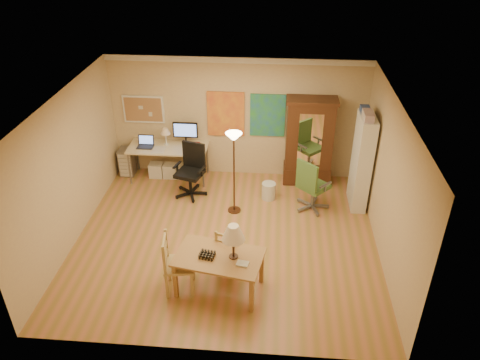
# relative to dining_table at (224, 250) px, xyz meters

# --- Properties ---
(floor) EXTENTS (5.50, 5.50, 0.00)m
(floor) POSITION_rel_dining_table_xyz_m (-0.12, 1.28, -0.80)
(floor) COLOR olive
(floor) RESTS_ON ground
(crown_molding) EXTENTS (5.50, 0.08, 0.12)m
(crown_molding) POSITION_rel_dining_table_xyz_m (-0.12, 3.74, 1.84)
(crown_molding) COLOR white
(crown_molding) RESTS_ON floor
(corkboard) EXTENTS (0.90, 0.04, 0.62)m
(corkboard) POSITION_rel_dining_table_xyz_m (-2.17, 3.75, 0.70)
(corkboard) COLOR #A1754B
(corkboard) RESTS_ON floor
(art_panel_left) EXTENTS (0.80, 0.04, 1.00)m
(art_panel_left) POSITION_rel_dining_table_xyz_m (-0.37, 3.75, 0.65)
(art_panel_left) COLOR yellow
(art_panel_left) RESTS_ON floor
(art_panel_right) EXTENTS (0.75, 0.04, 0.95)m
(art_panel_right) POSITION_rel_dining_table_xyz_m (0.53, 3.75, 0.65)
(art_panel_right) COLOR teal
(art_panel_right) RESTS_ON floor
(dining_table) EXTENTS (1.47, 1.04, 1.26)m
(dining_table) POSITION_rel_dining_table_xyz_m (0.00, 0.00, 0.00)
(dining_table) COLOR brown
(dining_table) RESTS_ON floor
(ladder_chair_back) EXTENTS (0.48, 0.47, 0.85)m
(ladder_chair_back) POSITION_rel_dining_table_xyz_m (0.03, 0.47, -0.40)
(ladder_chair_back) COLOR tan
(ladder_chair_back) RESTS_ON floor
(ladder_chair_left) EXTENTS (0.51, 0.53, 1.03)m
(ladder_chair_left) POSITION_rel_dining_table_xyz_m (-0.74, -0.04, -0.32)
(ladder_chair_left) COLOR tan
(ladder_chair_left) RESTS_ON floor
(torchiere_lamp) EXTENTS (0.31, 0.31, 1.73)m
(torchiere_lamp) POSITION_rel_dining_table_xyz_m (-0.05, 2.23, 0.58)
(torchiere_lamp) COLOR #452B1B
(torchiere_lamp) RESTS_ON floor
(computer_desk) EXTENTS (1.73, 0.76, 1.31)m
(computer_desk) POSITION_rel_dining_table_xyz_m (-1.58, 3.44, -0.32)
(computer_desk) COLOR #C6B691
(computer_desk) RESTS_ON floor
(office_chair_black) EXTENTS (0.70, 0.70, 1.13)m
(office_chair_black) POSITION_rel_dining_table_xyz_m (-1.02, 2.78, -0.50)
(office_chair_black) COLOR black
(office_chair_black) RESTS_ON floor
(office_chair_green) EXTENTS (0.73, 0.73, 1.13)m
(office_chair_green) POSITION_rel_dining_table_xyz_m (1.49, 2.43, -0.50)
(office_chair_green) COLOR slate
(office_chair_green) RESTS_ON floor
(drawer_cart) EXTENTS (0.31, 0.38, 0.63)m
(drawer_cart) POSITION_rel_dining_table_xyz_m (-2.61, 3.52, -0.49)
(drawer_cart) COLOR slate
(drawer_cart) RESTS_ON floor
(armoire) EXTENTS (1.06, 0.50, 1.94)m
(armoire) POSITION_rel_dining_table_xyz_m (1.44, 3.52, 0.05)
(armoire) COLOR #36220E
(armoire) RESTS_ON floor
(bookshelf) EXTENTS (0.29, 0.78, 1.94)m
(bookshelf) POSITION_rel_dining_table_xyz_m (2.43, 2.70, 0.17)
(bookshelf) COLOR white
(bookshelf) RESTS_ON floor
(wastebin) EXTENTS (0.29, 0.29, 0.36)m
(wastebin) POSITION_rel_dining_table_xyz_m (0.62, 2.75, -0.62)
(wastebin) COLOR silver
(wastebin) RESTS_ON floor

